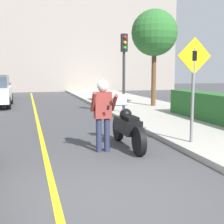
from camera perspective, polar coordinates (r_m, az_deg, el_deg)
name	(u,v)px	position (r m, az deg, el deg)	size (l,w,h in m)	color
ground_plane	(96,200)	(4.94, -2.91, -15.75)	(80.00, 80.00, 0.00)	#424244
sidewalk_curb	(218,131)	(10.39, 18.74, -3.32)	(4.40, 44.00, 0.14)	#ADA89E
road_center_line	(40,130)	(10.62, -13.11, -3.25)	(0.12, 36.00, 0.01)	yellow
building_backdrop	(36,42)	(30.57, -13.77, 12.32)	(28.00, 1.20, 9.26)	gray
motorcycle	(127,127)	(8.01, 2.84, -2.79)	(0.62, 2.38, 1.32)	black
person_biker	(103,108)	(7.46, -1.69, 0.73)	(0.59, 0.48, 1.74)	#282D4C
crossing_sign	(193,80)	(8.08, 14.65, 5.69)	(0.91, 0.08, 2.63)	slate
traffic_light	(124,58)	(13.72, 2.22, 9.87)	(0.26, 0.30, 3.39)	#2D2D30
hedge_row	(215,108)	(11.87, 18.39, 0.78)	(0.90, 5.46, 0.99)	#286028
street_tree	(154,33)	(16.57, 7.77, 14.07)	(2.36, 2.36, 4.93)	brown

